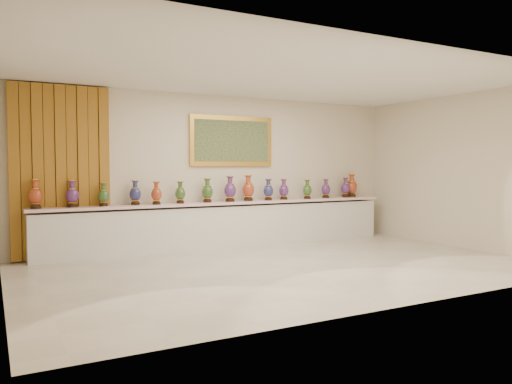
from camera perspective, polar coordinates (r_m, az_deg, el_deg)
ground at (r=7.98m, az=3.53°, el=-8.59°), size 8.00×8.00×0.00m
room at (r=9.23m, az=-18.21°, el=2.82°), size 8.00×8.00×8.00m
counter at (r=9.89m, az=-3.41°, el=-3.78°), size 7.28×0.48×0.90m
vase_0 at (r=8.94m, az=-23.90°, el=-0.36°), size 0.29×0.29×0.49m
vase_1 at (r=9.02m, az=-20.25°, el=-0.33°), size 0.28×0.28×0.46m
vase_2 at (r=9.06m, az=-17.03°, el=-0.40°), size 0.22×0.22×0.41m
vase_3 at (r=9.24m, az=-13.64°, el=-0.20°), size 0.27×0.27×0.45m
vase_4 at (r=9.27m, az=-11.31°, el=-0.24°), size 0.24×0.24×0.42m
vase_5 at (r=9.46m, az=-8.65°, el=-0.16°), size 0.25×0.25×0.42m
vase_6 at (r=9.67m, az=-5.58°, el=0.05°), size 0.26×0.26×0.46m
vase_7 at (r=9.81m, az=-2.99°, el=0.22°), size 0.31×0.31×0.51m
vase_8 at (r=10.02m, az=-0.89°, el=0.32°), size 0.26×0.26×0.52m
vase_9 at (r=10.21m, az=1.42°, el=0.16°), size 0.23×0.23×0.44m
vase_10 at (r=10.42m, az=3.20°, el=0.20°), size 0.26×0.26×0.43m
vase_11 at (r=10.72m, az=5.88°, el=0.21°), size 0.22×0.22×0.41m
vase_12 at (r=11.06m, az=7.98°, el=0.31°), size 0.20×0.20×0.42m
vase_13 at (r=11.41m, az=10.21°, el=0.43°), size 0.26×0.26×0.45m
vase_14 at (r=11.51m, az=10.88°, el=0.61°), size 0.30×0.30×0.52m
label_card at (r=8.98m, az=-16.73°, el=-1.60°), size 0.10×0.06×0.00m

